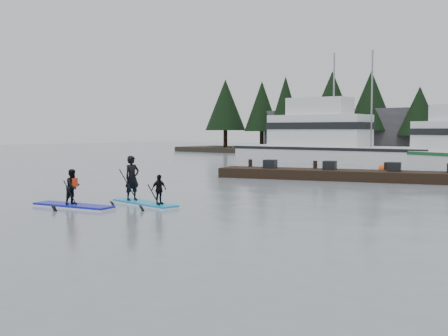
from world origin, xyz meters
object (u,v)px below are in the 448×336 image
Objects in this scene: fishing_boat_large at (337,153)px; floating_dock at (366,176)px; paddleboard_solo at (73,195)px; paddleboard_duo at (141,188)px.

fishing_boat_large is 17.27m from floating_dock.
paddleboard_solo is (-3.39, -16.71, 0.18)m from floating_dock.
floating_dock is 14.73m from paddleboard_duo.
floating_dock is 17.05m from paddleboard_solo.
paddleboard_solo is (6.19, -31.06, -0.35)m from fishing_boat_large.
fishing_boat_large reaches higher than paddleboard_solo.
floating_dock is at bearing 88.32° from paddleboard_duo.
fishing_boat_large is at bearing 105.21° from floating_dock.
floating_dock is at bearing 67.25° from paddleboard_solo.
paddleboard_duo reaches higher than floating_dock.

